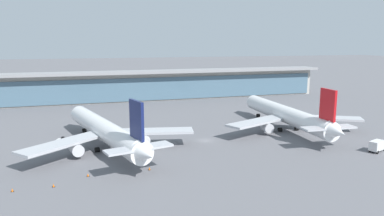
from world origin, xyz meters
name	(u,v)px	position (x,y,z in m)	size (l,w,h in m)	color
ground_plane	(206,141)	(0.00, 0.00, 0.00)	(1200.00, 1200.00, 0.00)	slate
airliner_left_stand	(106,131)	(-29.18, -0.05, 5.23)	(46.61, 61.64, 16.61)	white
airliner_centre_stand	(287,115)	(30.39, 4.51, 5.23)	(47.92, 62.38, 16.61)	white
service_truck_near_nose_blue	(378,145)	(40.69, -24.56, 1.69)	(7.64, 4.78, 3.10)	#234C9E
service_truck_under_wing_red	(324,122)	(47.98, 7.58, 0.87)	(3.30, 2.69, 2.05)	#B21E1E
service_truck_mid_apron_white	(62,141)	(-41.03, 9.63, 0.87)	(3.33, 2.85, 2.05)	silver
terminal_building	(152,85)	(0.00, 81.26, 7.87)	(185.21, 12.80, 15.20)	#B2ADA3
safety_cone_alpha	(88,175)	(-34.78, -20.28, 0.32)	(0.62, 0.62, 0.70)	orange
safety_cone_bravo	(54,185)	(-41.69, -24.42, 0.32)	(0.62, 0.62, 0.70)	orange
safety_cone_charlie	(149,169)	(-21.07, -20.35, 0.32)	(0.62, 0.62, 0.70)	orange
safety_cone_delta	(12,190)	(-49.37, -24.42, 0.32)	(0.62, 0.62, 0.70)	orange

